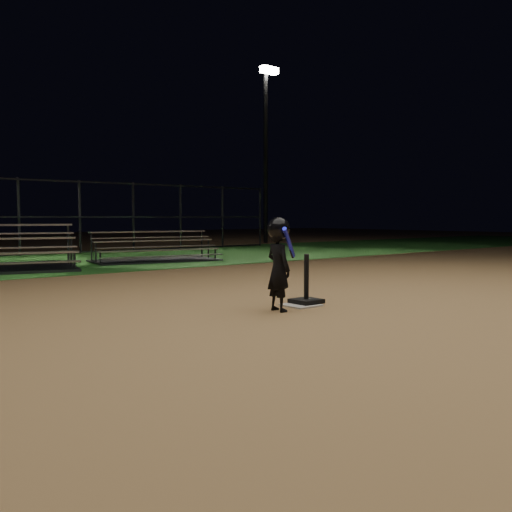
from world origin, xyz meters
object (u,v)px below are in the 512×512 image
at_px(batting_tee, 306,294).
at_px(light_pole_right, 266,139).
at_px(child_batter, 279,262).
at_px(home_plate, 301,305).
at_px(bleacher_right, 155,255).

xyz_separation_m(batting_tee, light_pole_right, (11.87, 14.91, 4.80)).
distance_m(child_batter, light_pole_right, 20.06).
xyz_separation_m(home_plate, child_batter, (-0.53, -0.12, 0.65)).
bearing_deg(home_plate, bleacher_right, 74.57).
relative_size(child_batter, bleacher_right, 0.34).
bearing_deg(bleacher_right, light_pole_right, 43.88).
xyz_separation_m(batting_tee, bleacher_right, (2.16, 8.26, 0.03)).
bearing_deg(bleacher_right, child_batter, -99.03).
bearing_deg(child_batter, home_plate, -73.90).
bearing_deg(batting_tee, light_pole_right, 51.49).
distance_m(child_batter, bleacher_right, 8.89).
height_order(home_plate, child_batter, child_batter).
height_order(child_batter, light_pole_right, light_pole_right).
height_order(child_batter, bleacher_right, child_batter).
xyz_separation_m(home_plate, light_pole_right, (12.00, 14.94, 4.93)).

